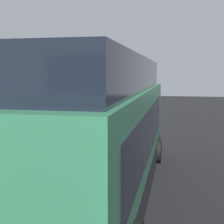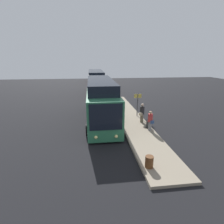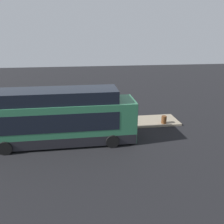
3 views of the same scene
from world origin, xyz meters
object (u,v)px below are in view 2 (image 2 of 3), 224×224
Objects in this scene: bus_lead at (101,102)px; passenger_boarding at (142,112)px; bus_third at (94,77)px; passenger_waiting at (150,120)px; suitcase at (148,124)px; sign_post at (138,102)px; trash_bin at (149,162)px; bus_second at (96,84)px.

bus_lead is 4.10m from passenger_boarding.
bus_third is 7.38× the size of passenger_waiting.
suitcase is 0.39× the size of sign_post.
bus_third is 5.26× the size of sign_post.
bus_lead is 6.16× the size of passenger_boarding.
bus_lead is 3.73m from sign_post.
trash_bin is (8.71, 2.03, -1.27)m from bus_lead.
passenger_waiting is 2.54× the size of trash_bin.
bus_third is 28.84m from sign_post.
bus_third is at bearing -98.35° from passenger_waiting.
bus_lead is 0.91× the size of bus_second.
passenger_waiting is 5.26m from trash_bin.
bus_second is 7.32× the size of passenger_waiting.
passenger_waiting is at bearing 44.83° from bus_lead.
bus_lead is 16.87× the size of trash_bin.
bus_second reaches higher than sign_post.
passenger_waiting reaches higher than suitcase.
bus_lead is 13.39m from bus_second.
sign_post reaches higher than suitcase.
bus_second is 5.22× the size of sign_post.
passenger_boarding is 0.77× the size of sign_post.
sign_post is (-3.37, -0.03, 1.13)m from suitcase.
passenger_boarding is (15.19, 3.63, -0.64)m from bus_second.
trash_bin is at bearing -10.83° from sign_post.
bus_lead is at bearing -0.00° from bus_third.
bus_lead is at bearing -0.00° from bus_second.
bus_second is 13.73m from sign_post.
suitcase is (-0.57, 0.01, -0.55)m from passenger_waiting.
passenger_boarding is at bearing -101.53° from passenger_waiting.
bus_third is at bearing -172.58° from sign_post.
sign_post is at bearing 92.68° from bus_lead.
suitcase reaches higher than trash_bin.
bus_second is 18.56× the size of trash_bin.
suitcase is at bearing 6.70° from bus_third.
passenger_boarding reaches higher than passenger_waiting.
bus_third is 32.20m from suitcase.
suitcase is at bearing 162.57° from trash_bin.
bus_lead reaches higher than passenger_boarding.
suitcase is (1.39, 0.13, -0.62)m from passenger_boarding.
sign_post is 3.56× the size of trash_bin.
bus_lead reaches higher than suitcase.
passenger_waiting is at bearing 12.31° from bus_second.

